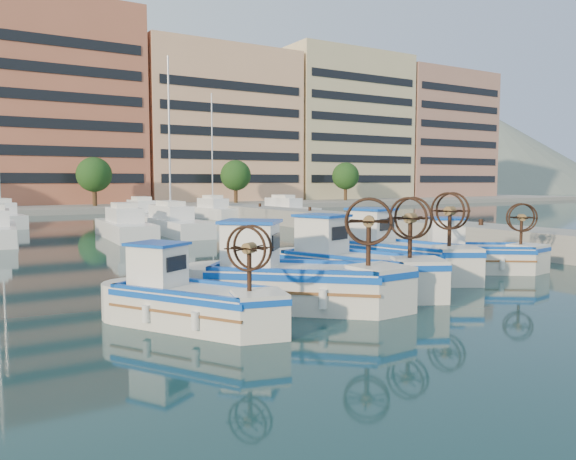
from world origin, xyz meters
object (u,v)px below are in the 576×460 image
object	(u,v)px
fishing_boat_b	(291,278)
fishing_boat_c	(350,264)
fishing_boat_e	(472,253)
fishing_boat_a	(189,298)
fishing_boat_d	(396,252)

from	to	relation	value
fishing_boat_b	fishing_boat_c	bearing A→B (deg)	-26.16
fishing_boat_c	fishing_boat_e	distance (m)	6.22
fishing_boat_a	fishing_boat_b	world-z (taller)	fishing_boat_b
fishing_boat_c	fishing_boat_a	bearing A→B (deg)	175.07
fishing_boat_a	fishing_boat_e	xyz separation A→B (m)	(12.18, 2.06, 0.04)
fishing_boat_b	fishing_boat_c	world-z (taller)	fishing_boat_b
fishing_boat_d	fishing_boat_e	bearing A→B (deg)	-29.79
fishing_boat_b	fishing_boat_d	size ratio (longest dim) A/B	0.93
fishing_boat_c	fishing_boat_d	world-z (taller)	fishing_boat_d
fishing_boat_a	fishing_boat_e	world-z (taller)	fishing_boat_e
fishing_boat_d	fishing_boat_b	bearing A→B (deg)	-171.02
fishing_boat_a	fishing_boat_e	distance (m)	12.35
fishing_boat_a	fishing_boat_b	distance (m)	3.10
fishing_boat_d	fishing_boat_e	world-z (taller)	fishing_boat_d
fishing_boat_a	fishing_boat_c	world-z (taller)	fishing_boat_c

